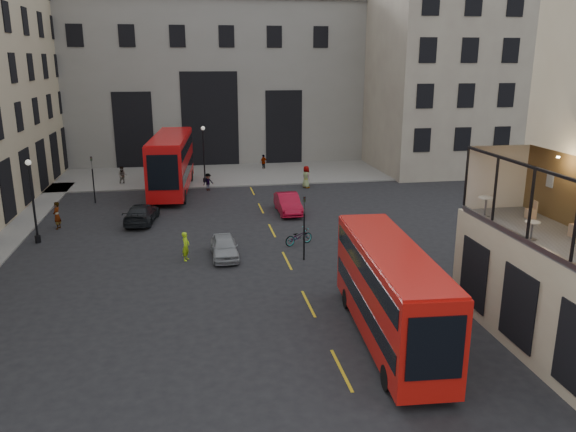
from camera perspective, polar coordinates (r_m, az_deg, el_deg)
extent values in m
plane|color=black|center=(22.42, 10.55, -14.69)|extent=(140.00, 140.00, 0.00)
cube|color=black|center=(23.62, 22.33, -8.59)|extent=(0.08, 9.20, 3.00)
cube|color=beige|center=(27.28, 20.46, 3.72)|extent=(3.00, 0.04, 2.90)
cube|color=black|center=(22.93, 26.98, 4.60)|extent=(3.00, 10.00, 0.04)
cube|color=slate|center=(22.71, 23.07, -2.34)|extent=(0.12, 10.00, 0.18)
cube|color=black|center=(22.08, 23.83, 4.47)|extent=(0.12, 10.00, 0.10)
cube|color=beige|center=(26.53, 25.07, 3.25)|extent=(0.04, 0.45, 0.55)
cylinder|color=#FFD899|center=(25.00, 25.76, 5.41)|extent=(0.12, 0.12, 0.05)
cube|color=#C3B692|center=(24.34, 25.46, -7.59)|extent=(3.00, 11.00, 4.50)
cube|color=slate|center=(23.59, 26.10, -2.43)|extent=(3.00, 10.00, 0.10)
cube|color=gray|center=(66.11, -8.23, 13.56)|extent=(34.00, 10.00, 18.00)
cube|color=black|center=(61.35, -7.92, 9.67)|extent=(6.00, 0.12, 10.00)
cube|color=black|center=(61.70, -15.40, 8.36)|extent=(4.00, 0.12, 8.00)
cube|color=black|center=(62.26, -0.42, 8.98)|extent=(4.00, 0.12, 8.00)
cube|color=#ACA28A|center=(64.09, 15.68, 13.99)|extent=(16.00, 18.00, 20.00)
cube|color=slate|center=(57.15, -8.54, 4.20)|extent=(40.00, 12.00, 0.12)
cylinder|color=black|center=(32.20, 1.65, -2.13)|extent=(0.10, 0.10, 2.80)
imported|color=black|center=(31.67, 1.67, 1.15)|extent=(0.16, 0.20, 1.00)
cylinder|color=black|center=(47.72, -19.13, 2.89)|extent=(0.10, 0.10, 2.80)
imported|color=black|center=(47.36, -19.33, 5.13)|extent=(0.16, 0.20, 1.00)
cylinder|color=black|center=(38.36, -24.44, 1.07)|extent=(0.14, 0.14, 5.00)
cylinder|color=black|center=(38.93, -24.07, -2.13)|extent=(0.36, 0.36, 0.50)
sphere|color=silver|center=(37.84, -24.89, 4.96)|extent=(0.36, 0.36, 0.36)
cylinder|color=black|center=(52.77, -8.52, 5.95)|extent=(0.14, 0.14, 5.00)
cylinder|color=black|center=(53.19, -8.43, 3.57)|extent=(0.36, 0.36, 0.50)
sphere|color=silver|center=(52.40, -8.64, 8.81)|extent=(0.36, 0.36, 0.36)
cube|color=#B9120C|center=(23.25, 10.31, -7.56)|extent=(2.96, 10.26, 3.59)
cube|color=black|center=(23.45, 10.25, -8.69)|extent=(2.96, 9.71, 0.74)
cube|color=black|center=(22.84, 10.44, -5.01)|extent=(2.96, 9.71, 0.74)
cube|color=#B9120C|center=(22.60, 10.53, -3.30)|extent=(2.85, 10.05, 0.11)
cylinder|color=black|center=(26.56, 6.01, -8.35)|extent=(0.32, 0.94, 0.92)
cylinder|color=black|center=(27.05, 10.33, -8.08)|extent=(0.32, 0.94, 0.92)
cylinder|color=black|center=(20.73, 10.05, -15.89)|extent=(0.32, 0.94, 0.92)
cylinder|color=black|center=(21.36, 15.57, -15.25)|extent=(0.32, 0.94, 0.92)
cube|color=red|center=(49.79, -11.75, 5.41)|extent=(3.75, 12.63, 4.41)
cube|color=black|center=(49.90, -11.71, 4.71)|extent=(3.74, 11.95, 0.91)
cube|color=black|center=(49.57, -11.84, 6.95)|extent=(3.74, 11.95, 0.91)
cube|color=red|center=(49.45, -11.90, 7.96)|extent=(3.62, 12.37, 0.14)
cylinder|color=black|center=(54.21, -12.57, 3.93)|extent=(0.40, 1.15, 1.13)
cylinder|color=black|center=(53.95, -9.84, 4.02)|extent=(0.40, 1.15, 1.13)
cylinder|color=black|center=(46.14, -13.75, 1.83)|extent=(0.40, 1.15, 1.13)
cylinder|color=black|center=(45.84, -10.54, 1.93)|extent=(0.40, 1.15, 1.13)
imported|color=#94979B|center=(33.05, -6.48, -3.13)|extent=(1.57, 3.79, 1.29)
imported|color=#A40A22|center=(42.30, 0.00, 1.29)|extent=(1.58, 4.49, 1.48)
imported|color=black|center=(41.11, -14.64, 0.25)|extent=(2.50, 4.85, 1.35)
imported|color=gray|center=(35.14, 1.09, -2.10)|extent=(2.07, 1.40, 1.03)
imported|color=#A5DB17|center=(32.83, -10.34, -3.04)|extent=(0.59, 0.72, 1.69)
imported|color=gray|center=(53.99, -16.46, 3.94)|extent=(0.91, 0.75, 1.73)
imported|color=gray|center=(50.12, -8.12, 3.44)|extent=(1.14, 0.96, 1.53)
imported|color=gray|center=(59.12, -2.50, 5.48)|extent=(0.99, 0.89, 1.62)
imported|color=gray|center=(50.69, 1.85, 3.99)|extent=(0.96, 1.14, 1.98)
imported|color=gray|center=(41.37, -22.43, 0.05)|extent=(0.57, 0.76, 1.89)
cylinder|color=beige|center=(23.14, 23.62, -0.57)|extent=(0.56, 0.56, 0.04)
cylinder|color=slate|center=(23.23, 23.53, -1.37)|extent=(0.08, 0.08, 0.66)
cylinder|color=slate|center=(23.32, 23.44, -2.15)|extent=(0.41, 0.41, 0.03)
cylinder|color=beige|center=(25.90, 19.53, 1.78)|extent=(0.67, 0.67, 0.04)
cylinder|color=slate|center=(26.00, 19.45, 0.92)|extent=(0.09, 0.09, 0.78)
cylinder|color=slate|center=(26.09, 19.37, 0.07)|extent=(0.49, 0.49, 0.03)
cube|color=tan|center=(26.33, 23.41, 0.22)|extent=(0.44, 0.44, 0.41)
cube|color=tan|center=(26.31, 23.85, 1.03)|extent=(0.10, 0.38, 0.36)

